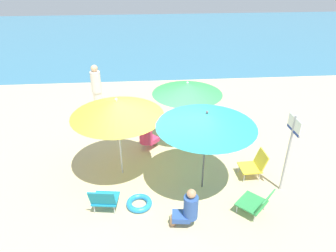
% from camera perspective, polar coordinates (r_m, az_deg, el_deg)
% --- Properties ---
extents(ground_plane, '(40.00, 40.00, 0.00)m').
position_cam_1_polar(ground_plane, '(7.88, -1.81, -8.23)').
color(ground_plane, '#CCB789').
extents(sea_water, '(40.00, 16.00, 0.01)m').
position_cam_1_polar(sea_water, '(21.05, -3.95, 16.05)').
color(sea_water, teal).
rests_on(sea_water, ground_plane).
extents(umbrella_yellow, '(2.09, 2.09, 2.02)m').
position_cam_1_polar(umbrella_yellow, '(6.98, -9.31, 3.24)').
color(umbrella_yellow, silver).
rests_on(umbrella_yellow, ground_plane).
extents(umbrella_green, '(1.91, 1.91, 1.78)m').
position_cam_1_polar(umbrella_green, '(8.44, 3.54, 6.79)').
color(umbrella_green, silver).
rests_on(umbrella_green, ground_plane).
extents(umbrella_teal, '(2.12, 2.12, 1.97)m').
position_cam_1_polar(umbrella_teal, '(6.47, 7.04, 1.13)').
color(umbrella_teal, '#4C4C51').
rests_on(umbrella_teal, ground_plane).
extents(beach_chair_a, '(0.59, 0.51, 0.67)m').
position_cam_1_polar(beach_chair_a, '(7.80, 15.54, -6.73)').
color(beach_chair_a, gold).
rests_on(beach_chair_a, ground_plane).
extents(beach_chair_b, '(0.58, 0.58, 0.59)m').
position_cam_1_polar(beach_chair_b, '(9.67, 10.08, 1.29)').
color(beach_chair_b, gold).
rests_on(beach_chair_b, ground_plane).
extents(beach_chair_c, '(0.81, 0.81, 0.61)m').
position_cam_1_polar(beach_chair_c, '(6.82, 15.93, -13.26)').
color(beach_chair_c, '#33934C').
rests_on(beach_chair_c, ground_plane).
extents(beach_chair_d, '(0.59, 0.62, 0.68)m').
position_cam_1_polar(beach_chair_d, '(6.72, -11.60, -12.89)').
color(beach_chair_d, teal).
rests_on(beach_chair_d, ground_plane).
extents(person_a, '(0.56, 0.56, 0.98)m').
position_cam_1_polar(person_a, '(8.45, -3.86, -1.45)').
color(person_a, '#DB3866').
rests_on(person_a, ground_plane).
extents(person_b, '(0.32, 0.32, 1.73)m').
position_cam_1_polar(person_b, '(10.38, -12.84, 6.34)').
color(person_b, silver).
rests_on(person_b, ground_plane).
extents(person_c, '(0.54, 0.32, 0.91)m').
position_cam_1_polar(person_c, '(6.27, 3.66, -14.79)').
color(person_c, '#2D519E').
rests_on(person_c, ground_plane).
extents(warning_sign, '(0.06, 0.52, 1.90)m').
position_cam_1_polar(warning_sign, '(7.11, 21.40, -2.90)').
color(warning_sign, '#ADADB2').
rests_on(warning_sign, ground_plane).
extents(swim_ring, '(0.55, 0.55, 0.12)m').
position_cam_1_polar(swim_ring, '(6.95, -5.27, -13.84)').
color(swim_ring, '#238CD8').
rests_on(swim_ring, ground_plane).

